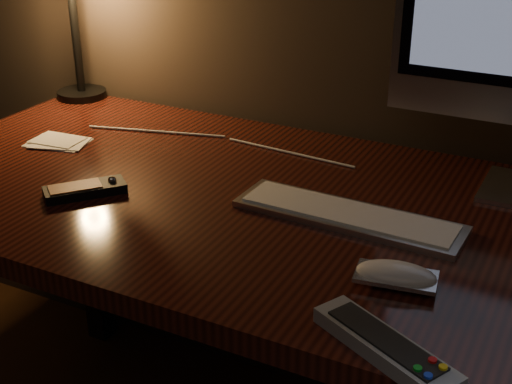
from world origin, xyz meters
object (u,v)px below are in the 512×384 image
at_px(keyboard, 348,215).
at_px(media_remote, 85,189).
at_px(tv_remote, 385,347).
at_px(desk, 298,248).
at_px(mouse, 396,277).

bearing_deg(keyboard, media_remote, -162.81).
bearing_deg(tv_remote, media_remote, -170.54).
distance_m(desk, media_remote, 0.42).
relative_size(keyboard, tv_remote, 1.86).
bearing_deg(media_remote, tv_remote, -67.54).
bearing_deg(mouse, tv_remote, -86.59).
height_order(keyboard, tv_remote, tv_remote).
relative_size(keyboard, mouse, 3.38).
xyz_separation_m(desk, tv_remote, (0.30, -0.41, 0.14)).
relative_size(desk, media_remote, 10.77).
xyz_separation_m(media_remote, tv_remote, (0.64, -0.20, 0.00)).
distance_m(desk, mouse, 0.38).
height_order(media_remote, tv_remote, same).
height_order(keyboard, media_remote, media_remote).
bearing_deg(tv_remote, mouse, 129.38).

